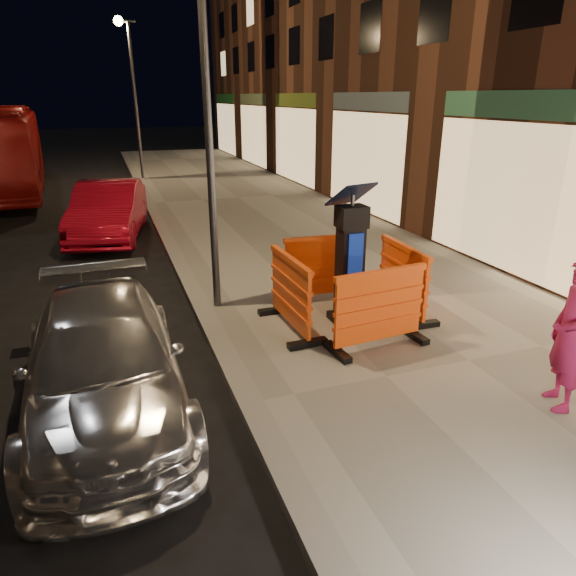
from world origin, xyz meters
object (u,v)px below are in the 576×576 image
object	(u,v)px
barrier_bldgside	(403,279)
bus_doubledecker	(7,192)
car_red	(112,237)
barrier_front	(379,309)
car_silver	(110,407)
barrier_back	(324,268)
parking_kiosk	(350,258)
barrier_kerbside	(291,294)
man	(572,335)

from	to	relation	value
barrier_bldgside	bus_doubledecker	size ratio (longest dim) A/B	0.13
barrier_bldgside	car_red	distance (m)	8.34
barrier_front	car_silver	xyz separation A→B (m)	(-3.60, -0.10, -0.71)
barrier_back	car_red	bearing A→B (deg)	121.13
parking_kiosk	barrier_kerbside	world-z (taller)	parking_kiosk
car_red	barrier_front	bearing A→B (deg)	-57.66
car_silver	bus_doubledecker	size ratio (longest dim) A/B	0.38
car_red	barrier_back	bearing A→B (deg)	-51.71
barrier_front	bus_doubledecker	size ratio (longest dim) A/B	0.13
barrier_front	bus_doubledecker	world-z (taller)	bus_doubledecker
barrier_back	man	size ratio (longest dim) A/B	0.83
parking_kiosk	car_silver	world-z (taller)	parking_kiosk
parking_kiosk	barrier_bldgside	world-z (taller)	parking_kiosk
barrier_kerbside	barrier_bldgside	distance (m)	1.90
barrier_front	barrier_bldgside	world-z (taller)	same
barrier_bldgside	man	size ratio (longest dim) A/B	0.83
parking_kiosk	man	xyz separation A→B (m)	(1.23, -2.94, -0.14)
man	bus_doubledecker	bearing A→B (deg)	-132.60
barrier_back	bus_doubledecker	size ratio (longest dim) A/B	0.13
barrier_kerbside	man	xyz separation A→B (m)	(2.18, -2.94, 0.31)
car_silver	car_red	world-z (taller)	car_red
parking_kiosk	barrier_back	size ratio (longest dim) A/B	1.40
barrier_back	car_red	size ratio (longest dim) A/B	0.34
parking_kiosk	car_red	size ratio (longest dim) A/B	0.47
barrier_front	barrier_back	world-z (taller)	same
parking_kiosk	car_red	world-z (taller)	parking_kiosk
barrier_kerbside	barrier_bldgside	size ratio (longest dim) A/B	1.00
barrier_kerbside	car_red	xyz separation A→B (m)	(-2.39, 7.11, -0.71)
barrier_kerbside	car_silver	bearing A→B (deg)	109.25
barrier_back	barrier_bldgside	bearing A→B (deg)	-42.33
parking_kiosk	man	distance (m)	3.19
parking_kiosk	bus_doubledecker	bearing A→B (deg)	113.71
car_red	man	size ratio (longest dim) A/B	2.45
barrier_front	barrier_back	size ratio (longest dim) A/B	1.00
car_red	man	xyz separation A→B (m)	(4.57, -10.05, 1.02)
car_silver	car_red	distance (m)	8.16
car_red	barrier_bldgside	bearing A→B (deg)	-49.07
man	barrier_bldgside	bearing A→B (deg)	-150.97
parking_kiosk	barrier_back	xyz separation A→B (m)	(0.00, 0.95, -0.45)
barrier_back	man	world-z (taller)	man
car_silver	bus_doubledecker	xyz separation A→B (m)	(-3.34, 16.60, 0.00)
barrier_front	barrier_kerbside	world-z (taller)	same
bus_doubledecker	parking_kiosk	bearing A→B (deg)	-70.17
barrier_kerbside	bus_doubledecker	xyz separation A→B (m)	(-5.99, 15.55, -0.71)
barrier_front	barrier_back	xyz separation A→B (m)	(0.00, 1.90, 0.00)
barrier_back	car_silver	xyz separation A→B (m)	(-3.60, -2.00, -0.71)
barrier_back	barrier_kerbside	xyz separation A→B (m)	(-0.95, -0.95, 0.00)
barrier_bldgside	man	distance (m)	2.97
car_red	parking_kiosk	bearing A→B (deg)	-55.01
barrier_back	bus_doubledecker	distance (m)	16.18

